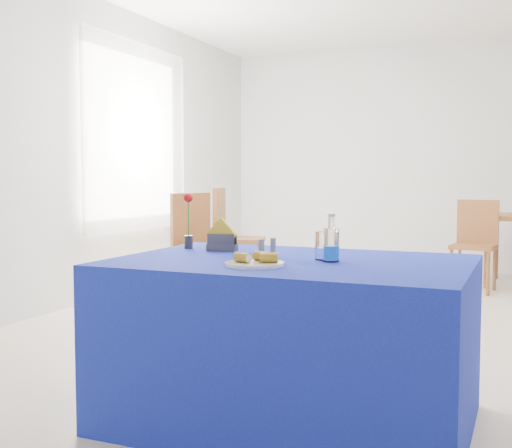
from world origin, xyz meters
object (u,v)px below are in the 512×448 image
Objects in this scene: plate at (255,264)px; chair_win_b at (231,231)px; water_bottle at (331,246)px; chair_win_a at (198,239)px; blue_table at (291,341)px; chair_bg_left at (475,238)px.

plate is 3.76m from chair_win_b.
water_bottle is (0.26, 0.27, 0.06)m from plate.
chair_win_b reaches higher than chair_win_a.
blue_table is 3.09m from chair_win_a.
water_bottle is 0.21× the size of chair_win_b.
blue_table is 1.53× the size of chair_win_b.
plate is at bearing -105.75° from blue_table.
chair_bg_left is 2.48m from chair_win_b.
chair_bg_left is at bearing 85.41° from water_bottle.
chair_win_a reaches higher than plate.
chair_win_b reaches higher than chair_bg_left.
chair_win_a is (-1.82, 2.49, 0.20)m from blue_table.
water_bottle is at bearing 1.51° from blue_table.
blue_table is at bearing 74.25° from plate.
chair_bg_left is at bearing -82.65° from chair_win_b.
chair_win_a is (-2.33, -1.57, 0.05)m from chair_bg_left.
chair_win_a is 0.96× the size of chair_win_b.
plate is at bearing -168.61° from chair_win_b.
blue_table is (0.07, 0.26, -0.39)m from plate.
chair_win_a is at bearing 128.97° from water_bottle.
chair_bg_left is 0.88× the size of chair_win_b.
water_bottle reaches higher than blue_table.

